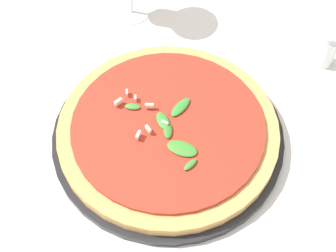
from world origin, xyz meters
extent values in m
plane|color=silver|center=(0.00, 0.00, 0.00)|extent=(6.00, 6.00, 0.00)
cylinder|color=black|center=(-0.03, 0.03, 0.01)|extent=(0.36, 0.36, 0.01)
cylinder|color=tan|center=(-0.03, 0.03, 0.02)|extent=(0.34, 0.34, 0.02)
cylinder|color=#A82D1E|center=(-0.03, 0.03, 0.03)|extent=(0.30, 0.30, 0.01)
ellipsoid|color=#3C7F2C|center=(-0.01, 0.08, 0.04)|extent=(0.05, 0.05, 0.01)
ellipsoid|color=#3D7A2F|center=(-0.01, 0.11, 0.04)|extent=(0.03, 0.01, 0.01)
ellipsoid|color=#357029|center=(-0.02, 0.04, 0.04)|extent=(0.03, 0.03, 0.01)
ellipsoid|color=#3B8032|center=(0.00, -0.03, 0.04)|extent=(0.03, 0.03, 0.01)
ellipsoid|color=#348430|center=(-0.02, 0.02, 0.04)|extent=(0.03, 0.04, 0.01)
ellipsoid|color=#31802F|center=(-0.06, 0.02, 0.04)|extent=(0.05, 0.03, 0.01)
cube|color=#EFE5C6|center=(-0.01, -0.04, 0.04)|extent=(0.01, 0.01, 0.00)
cube|color=#EFE5C6|center=(-0.01, -0.05, 0.04)|extent=(0.01, 0.01, 0.01)
cube|color=#EFE5C6|center=(-0.02, -0.01, 0.04)|extent=(0.01, 0.01, 0.01)
cube|color=#EFE5C6|center=(0.02, 0.03, 0.04)|extent=(0.01, 0.01, 0.01)
cube|color=#EFE5C6|center=(0.01, -0.04, 0.04)|extent=(0.01, 0.01, 0.01)
cube|color=#EFE5C6|center=(-0.02, 0.03, 0.04)|extent=(0.01, 0.01, 0.01)
cube|color=#EFE5C6|center=(0.01, 0.03, 0.04)|extent=(0.00, 0.01, 0.01)
cylinder|color=white|center=(-0.14, -0.24, 0.00)|extent=(0.07, 0.07, 0.00)
cylinder|color=silver|center=(-0.34, 0.07, 0.03)|extent=(0.03, 0.03, 0.06)
cylinder|color=#B7B7BF|center=(-0.34, 0.07, 0.06)|extent=(0.03, 0.03, 0.01)
camera|label=1|loc=(0.22, 0.36, 0.61)|focal=50.00mm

